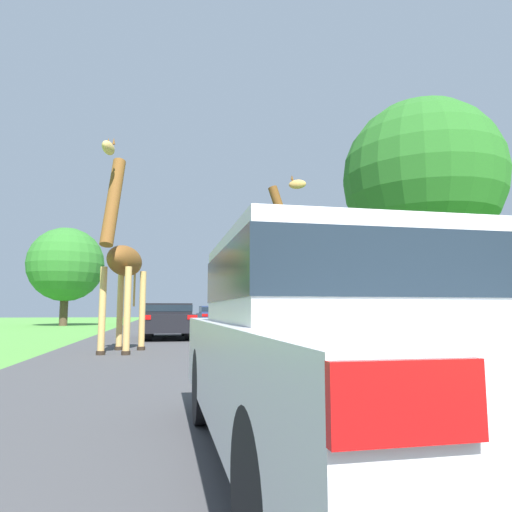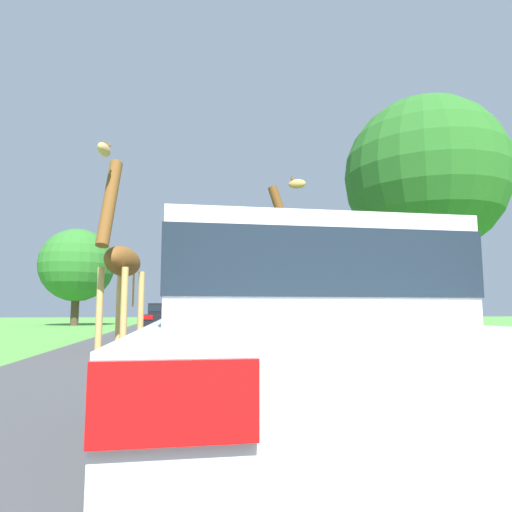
# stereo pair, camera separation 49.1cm
# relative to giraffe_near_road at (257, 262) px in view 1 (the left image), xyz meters

# --- Properties ---
(road) EXTENTS (7.98, 120.00, 0.00)m
(road) POSITION_rel_giraffe_near_road_xyz_m (-1.82, 15.18, -2.63)
(road) COLOR #424244
(road) RESTS_ON ground
(giraffe_near_road) EXTENTS (2.62, 1.61, 5.40)m
(giraffe_near_road) POSITION_rel_giraffe_near_road_xyz_m (0.00, 0.00, 0.00)
(giraffe_near_road) COLOR tan
(giraffe_near_road) RESTS_ON ground
(giraffe_companion) EXTENTS (1.13, 2.86, 5.18)m
(giraffe_companion) POSITION_rel_giraffe_near_road_xyz_m (-3.99, -2.11, -0.24)
(giraffe_companion) COLOR tan
(giraffe_companion) RESTS_ON ground
(car_lead_maroon) EXTENTS (1.85, 4.54, 1.57)m
(car_lead_maroon) POSITION_rel_giraffe_near_road_xyz_m (-1.71, -11.16, -1.80)
(car_lead_maroon) COLOR silver
(car_lead_maroon) RESTS_ON ground
(car_queue_right) EXTENTS (1.90, 4.76, 1.36)m
(car_queue_right) POSITION_rel_giraffe_near_road_xyz_m (0.26, 14.94, -1.91)
(car_queue_right) COLOR navy
(car_queue_right) RESTS_ON ground
(car_queue_left) EXTENTS (1.92, 4.77, 1.34)m
(car_queue_left) POSITION_rel_giraffe_near_road_xyz_m (-2.71, 4.13, -1.90)
(car_queue_left) COLOR black
(car_queue_left) RESTS_ON ground
(car_far_ahead) EXTENTS (1.80, 4.80, 1.29)m
(car_far_ahead) POSITION_rel_giraffe_near_road_xyz_m (1.01, 9.62, -1.93)
(car_far_ahead) COLOR gray
(car_far_ahead) RESTS_ON ground
(tree_left_edge) EXTENTS (4.12, 4.12, 7.73)m
(tree_left_edge) POSITION_rel_giraffe_near_road_xyz_m (11.20, 21.03, 2.97)
(tree_left_edge) COLOR #4C3828
(tree_left_edge) RESTS_ON ground
(tree_centre_back) EXTENTS (5.35, 5.35, 7.09)m
(tree_centre_back) POSITION_rel_giraffe_near_road_xyz_m (-9.90, 20.75, 1.77)
(tree_centre_back) COLOR #4C3828
(tree_centre_back) RESTS_ON ground
(tree_right_cluster) EXTENTS (5.49, 5.49, 8.40)m
(tree_right_cluster) POSITION_rel_giraffe_near_road_xyz_m (5.84, -0.28, 3.01)
(tree_right_cluster) COLOR #4C3828
(tree_right_cluster) RESTS_ON ground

